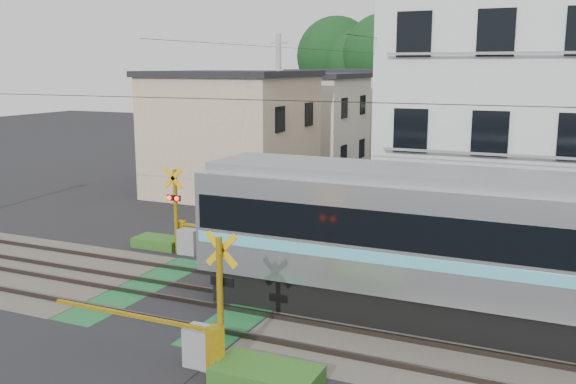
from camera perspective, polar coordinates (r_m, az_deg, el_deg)
The scene contains 12 objects.
ground at distance 18.87m, azimuth -8.34°, elevation -9.22°, with size 120.00×120.00×0.00m, color black.
track_bed at distance 18.86m, azimuth -8.34°, elevation -9.11°, with size 120.00×120.00×0.14m.
commuter_train at distance 16.64m, azimuth 23.83°, elevation -5.32°, with size 18.97×2.99×3.94m.
crossing_signal_near at distance 14.46m, azimuth -7.54°, elevation -12.68°, with size 4.74×0.65×3.09m.
crossing_signal_far at distance 22.93m, azimuth -8.93°, elevation -3.70°, with size 4.74×0.65×3.09m.
apartment_block at distance 24.43m, azimuth 21.62°, elevation 5.96°, with size 10.20×8.36×9.30m.
houses_row at distance 41.96m, azimuth 11.35°, elevation 6.42°, with size 22.07×31.35×6.80m.
tree_hill at distance 63.92m, azimuth 14.59°, elevation 9.91°, with size 40.00×13.42×11.60m.
catenary at distance 15.57m, azimuth 10.28°, elevation 0.49°, with size 60.00×5.04×7.00m.
utility_poles at distance 39.41m, azimuth 8.56°, elevation 7.45°, with size 7.90×42.00×8.00m.
pedestrian at distance 42.76m, azimuth 10.79°, elevation 3.22°, with size 0.58×0.38×1.59m, color #2D2832.
weed_patches at distance 17.90m, azimuth -3.70°, elevation -9.64°, with size 10.25×8.80×0.40m.
Camera 1 is at (9.67, -14.84, 6.52)m, focal length 40.00 mm.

